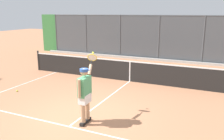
# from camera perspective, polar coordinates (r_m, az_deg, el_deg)

# --- Properties ---
(ground_plane) EXTENTS (60.00, 60.00, 0.00)m
(ground_plane) POSITION_cam_1_polar(r_m,az_deg,el_deg) (7.38, -7.31, -11.18)
(ground_plane) COLOR #B27551
(court_line_markings) EXTENTS (8.34, 8.90, 0.01)m
(court_line_markings) POSITION_cam_1_polar(r_m,az_deg,el_deg) (6.62, -12.15, -14.45)
(court_line_markings) COLOR white
(court_line_markings) RESTS_ON ground
(fence_backdrop) EXTENTS (19.24, 1.37, 2.93)m
(fence_backdrop) POSITION_cam_1_polar(r_m,az_deg,el_deg) (16.31, 11.72, 7.67)
(fence_backdrop) COLOR #474C51
(fence_backdrop) RESTS_ON ground
(tennis_net) EXTENTS (10.71, 0.09, 1.07)m
(tennis_net) POSITION_cam_1_polar(r_m,az_deg,el_deg) (10.81, 4.33, -0.21)
(tennis_net) COLOR #2D2D2D
(tennis_net) RESTS_ON ground
(tennis_player) EXTENTS (0.50, 1.36, 1.91)m
(tennis_player) POSITION_cam_1_polar(r_m,az_deg,el_deg) (6.66, -6.56, -5.24)
(tennis_player) COLOR black
(tennis_player) RESTS_ON ground
(tennis_ball_by_sideline) EXTENTS (0.07, 0.07, 0.07)m
(tennis_ball_by_sideline) POSITION_cam_1_polar(r_m,az_deg,el_deg) (10.23, -21.90, -4.69)
(tennis_ball_by_sideline) COLOR #D6E042
(tennis_ball_by_sideline) RESTS_ON ground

